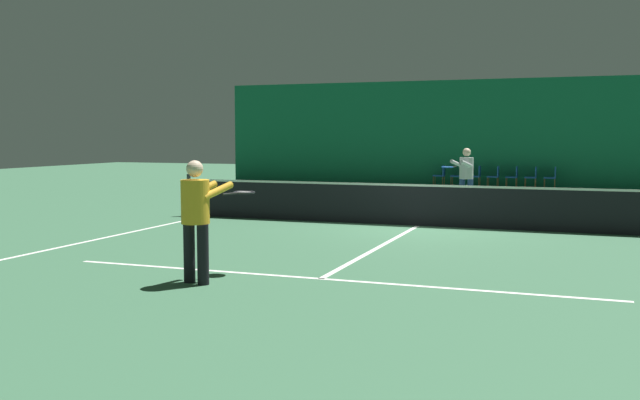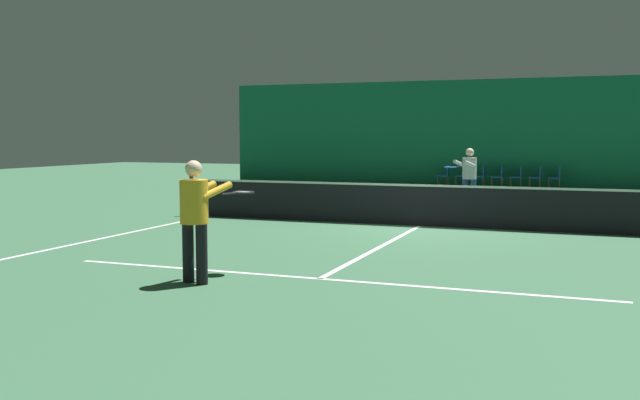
# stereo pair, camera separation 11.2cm
# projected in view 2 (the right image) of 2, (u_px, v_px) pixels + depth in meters

# --- Properties ---
(ground_plane) EXTENTS (60.00, 60.00, 0.00)m
(ground_plane) POSITION_uv_depth(u_px,v_px,m) (420.00, 226.00, 16.17)
(ground_plane) COLOR #386647
(backdrop_curtain) EXTENTS (23.00, 0.12, 4.30)m
(backdrop_curtain) POSITION_uv_depth(u_px,v_px,m) (496.00, 133.00, 28.59)
(backdrop_curtain) COLOR #146042
(backdrop_curtain) RESTS_ON ground
(court_line_baseline_far) EXTENTS (11.00, 0.10, 0.00)m
(court_line_baseline_far) POSITION_uv_depth(u_px,v_px,m) (490.00, 189.00, 27.25)
(court_line_baseline_far) COLOR white
(court_line_baseline_far) RESTS_ON ground
(court_line_service_far) EXTENTS (8.25, 0.10, 0.00)m
(court_line_service_far) POSITION_uv_depth(u_px,v_px,m) (466.00, 202.00, 22.13)
(court_line_service_far) COLOR white
(court_line_service_far) RESTS_ON ground
(court_line_service_near) EXTENTS (8.25, 0.10, 0.00)m
(court_line_service_near) POSITION_uv_depth(u_px,v_px,m) (320.00, 279.00, 10.22)
(court_line_service_near) COLOR white
(court_line_service_near) RESTS_ON ground
(court_line_sideline_left) EXTENTS (0.10, 23.80, 0.00)m
(court_line_sideline_left) POSITION_uv_depth(u_px,v_px,m) (207.00, 216.00, 18.12)
(court_line_sideline_left) COLOR white
(court_line_sideline_left) RESTS_ON ground
(court_line_centre) EXTENTS (0.10, 12.80, 0.00)m
(court_line_centre) POSITION_uv_depth(u_px,v_px,m) (420.00, 226.00, 16.17)
(court_line_centre) COLOR white
(court_line_centre) RESTS_ON ground
(tennis_net) EXTENTS (12.00, 0.10, 1.07)m
(tennis_net) POSITION_uv_depth(u_px,v_px,m) (420.00, 204.00, 16.13)
(tennis_net) COLOR black
(tennis_net) RESTS_ON ground
(player_near) EXTENTS (0.71, 1.42, 1.71)m
(player_near) POSITION_uv_depth(u_px,v_px,m) (196.00, 212.00, 9.87)
(player_near) COLOR black
(player_near) RESTS_ON ground
(player_far) EXTENTS (0.84, 1.40, 1.70)m
(player_far) POSITION_uv_depth(u_px,v_px,m) (469.00, 173.00, 19.94)
(player_far) COLOR navy
(player_far) RESTS_ON ground
(courtside_chair_0) EXTENTS (0.44, 0.44, 0.84)m
(courtside_chair_0) POSITION_uv_depth(u_px,v_px,m) (445.00, 174.00, 28.91)
(courtside_chair_0) COLOR brown
(courtside_chair_0) RESTS_ON ground
(courtside_chair_1) EXTENTS (0.44, 0.44, 0.84)m
(courtside_chair_1) POSITION_uv_depth(u_px,v_px,m) (463.00, 174.00, 28.66)
(courtside_chair_1) COLOR brown
(courtside_chair_1) RESTS_ON ground
(courtside_chair_2) EXTENTS (0.44, 0.44, 0.84)m
(courtside_chair_2) POSITION_uv_depth(u_px,v_px,m) (481.00, 175.00, 28.40)
(courtside_chair_2) COLOR brown
(courtside_chair_2) RESTS_ON ground
(courtside_chair_3) EXTENTS (0.44, 0.44, 0.84)m
(courtside_chair_3) POSITION_uv_depth(u_px,v_px,m) (499.00, 175.00, 28.15)
(courtside_chair_3) COLOR brown
(courtside_chair_3) RESTS_ON ground
(courtside_chair_4) EXTENTS (0.44, 0.44, 0.84)m
(courtside_chair_4) POSITION_uv_depth(u_px,v_px,m) (518.00, 175.00, 27.90)
(courtside_chair_4) COLOR brown
(courtside_chair_4) RESTS_ON ground
(courtside_chair_5) EXTENTS (0.44, 0.44, 0.84)m
(courtside_chair_5) POSITION_uv_depth(u_px,v_px,m) (537.00, 176.00, 27.64)
(courtside_chair_5) COLOR brown
(courtside_chair_5) RESTS_ON ground
(courtside_chair_6) EXTENTS (0.44, 0.44, 0.84)m
(courtside_chair_6) POSITION_uv_depth(u_px,v_px,m) (557.00, 176.00, 27.39)
(courtside_chair_6) COLOR brown
(courtside_chair_6) RESTS_ON ground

